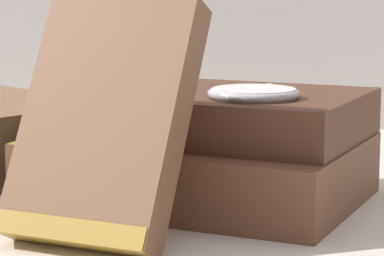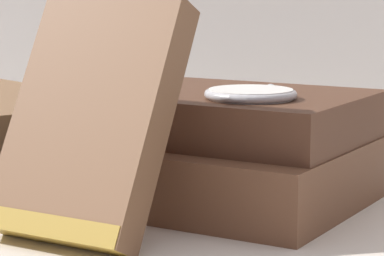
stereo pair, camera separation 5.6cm
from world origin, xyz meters
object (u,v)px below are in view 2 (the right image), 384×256
object	(u,v)px
book_leaning_front	(88,127)
pocket_watch	(251,94)
book_flat_top	(207,113)
book_flat_bottom	(195,168)
reading_glasses	(247,159)

from	to	relation	value
book_leaning_front	pocket_watch	size ratio (longest dim) A/B	2.25
book_flat_top	book_flat_bottom	bearing A→B (deg)	-106.36
book_flat_top	reading_glasses	xyz separation A→B (m)	(-0.03, 0.11, -0.05)
book_flat_top	reading_glasses	size ratio (longest dim) A/B	1.71
pocket_watch	book_flat_top	bearing A→B (deg)	151.39
book_leaning_front	book_flat_bottom	bearing A→B (deg)	88.34
pocket_watch	book_flat_bottom	bearing A→B (deg)	164.53
book_flat_bottom	pocket_watch	world-z (taller)	pocket_watch
book_flat_top	book_leaning_front	size ratio (longest dim) A/B	1.43
book_flat_bottom	book_flat_top	world-z (taller)	book_flat_top
book_flat_bottom	pocket_watch	size ratio (longest dim) A/B	3.38
pocket_watch	book_leaning_front	bearing A→B (deg)	-117.41
book_flat_bottom	reading_glasses	world-z (taller)	book_flat_bottom
book_flat_bottom	book_leaning_front	world-z (taller)	book_leaning_front
book_flat_bottom	reading_glasses	size ratio (longest dim) A/B	1.80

